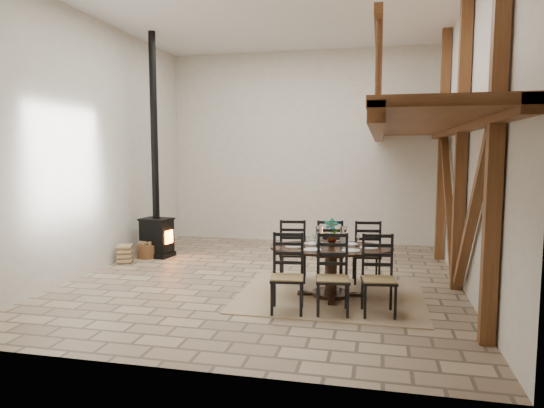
% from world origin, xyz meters
% --- Properties ---
extents(ground, '(8.00, 8.00, 0.00)m').
position_xyz_m(ground, '(0.00, 0.00, 0.00)').
color(ground, tan).
rests_on(ground, ground).
extents(room_shell, '(7.02, 8.02, 5.01)m').
position_xyz_m(room_shell, '(1.19, 0.00, 3.01)').
color(room_shell, silver).
rests_on(room_shell, ground).
extents(rug, '(3.00, 2.50, 0.02)m').
position_xyz_m(rug, '(1.30, -0.92, 0.01)').
color(rug, tan).
rests_on(rug, ground).
extents(dining_table, '(2.15, 2.44, 1.29)m').
position_xyz_m(dining_table, '(1.30, -0.92, 0.43)').
color(dining_table, black).
rests_on(dining_table, ground).
extents(wood_stove, '(0.75, 0.62, 5.00)m').
position_xyz_m(wood_stove, '(-2.88, 1.34, 1.12)').
color(wood_stove, black).
rests_on(wood_stove, ground).
extents(log_basket, '(0.47, 0.47, 0.38)m').
position_xyz_m(log_basket, '(-3.05, 1.17, 0.17)').
color(log_basket, brown).
rests_on(log_basket, ground).
extents(log_stack, '(0.37, 0.38, 0.40)m').
position_xyz_m(log_stack, '(-3.25, 0.56, 0.20)').
color(log_stack, '#A3835B').
rests_on(log_stack, ground).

